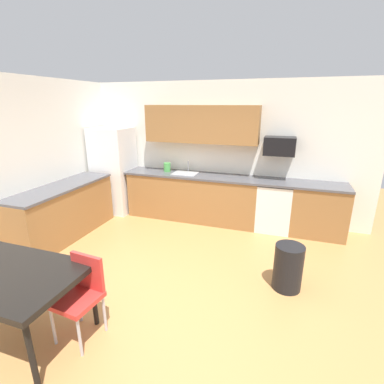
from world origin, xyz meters
TOP-DOWN VIEW (x-y plane):
  - ground_plane at (0.00, 0.00)m, footprint 12.00×12.00m
  - wall_back at (0.00, 2.65)m, footprint 5.80×0.10m
  - cabinet_run_back at (-0.44, 2.30)m, footprint 2.62×0.60m
  - cabinet_run_back_right at (1.94, 2.30)m, footprint 0.93×0.60m
  - cabinet_run_left at (-2.30, 0.80)m, footprint 0.60×2.00m
  - countertop_back at (0.00, 2.30)m, footprint 4.80×0.64m
  - countertop_left at (-2.30, 0.80)m, footprint 0.64×2.00m
  - upper_cabinets_back at (-0.30, 2.43)m, footprint 2.20×0.34m
  - refrigerator at (-2.18, 2.22)m, footprint 0.76×0.70m
  - oven_range at (1.17, 2.30)m, footprint 0.60×0.60m
  - microwave at (1.17, 2.40)m, footprint 0.54×0.36m
  - sink_basin at (-0.58, 2.30)m, footprint 0.48×0.40m
  - sink_faucet at (-0.58, 2.48)m, footprint 0.02×0.02m
  - dining_table at (-1.12, -1.21)m, footprint 1.40×0.90m
  - chair_near_table at (-0.50, -0.96)m, footprint 0.44×0.44m
  - trash_bin at (1.46, 0.49)m, footprint 0.36×0.36m
  - kettle at (-0.99, 2.35)m, footprint 0.14×0.14m

SIDE VIEW (x-z plane):
  - ground_plane at x=0.00m, z-range 0.00..0.00m
  - trash_bin at x=1.46m, z-range 0.00..0.60m
  - cabinet_run_back at x=-0.44m, z-range 0.00..0.90m
  - cabinet_run_back_right at x=1.94m, z-range 0.00..0.90m
  - cabinet_run_left at x=-2.30m, z-range 0.00..0.90m
  - oven_range at x=1.17m, z-range 0.00..0.91m
  - chair_near_table at x=-0.50m, z-range 0.08..0.93m
  - dining_table at x=-1.12m, z-range 0.31..1.06m
  - sink_basin at x=-0.58m, z-range 0.81..0.95m
  - refrigerator at x=-2.18m, z-range 0.00..1.80m
  - countertop_back at x=0.00m, z-range 0.90..0.94m
  - countertop_left at x=-2.30m, z-range 0.90..0.94m
  - kettle at x=-0.99m, z-range 0.92..1.12m
  - sink_faucet at x=-0.58m, z-range 0.92..1.16m
  - wall_back at x=0.00m, z-range 0.00..2.70m
  - microwave at x=1.17m, z-range 1.40..1.72m
  - upper_cabinets_back at x=-0.30m, z-range 1.55..2.25m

